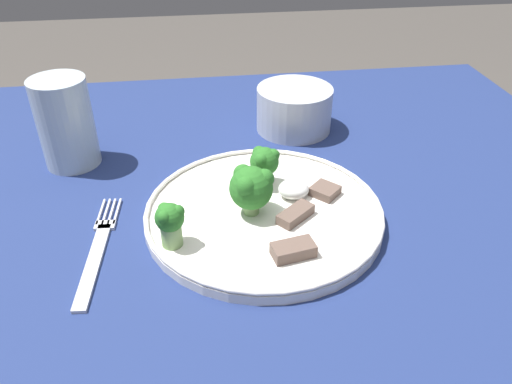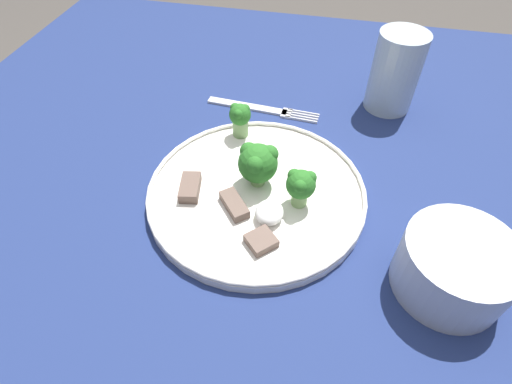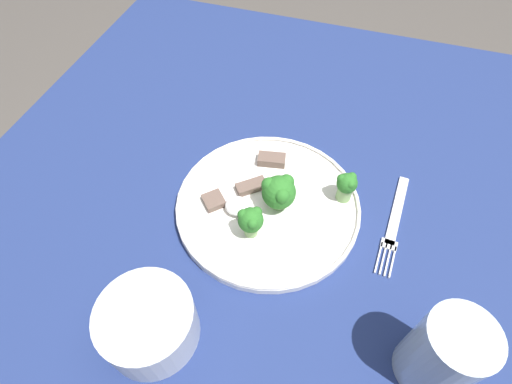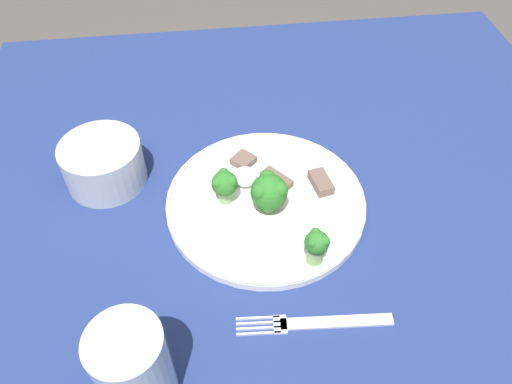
{
  "view_description": "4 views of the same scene",
  "coord_description": "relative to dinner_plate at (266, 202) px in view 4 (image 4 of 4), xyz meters",
  "views": [
    {
      "loc": [
        -0.04,
        -0.44,
        1.15
      ],
      "look_at": [
        0.02,
        0.03,
        0.83
      ],
      "focal_mm": 35.0,
      "sensor_mm": 36.0,
      "label": 1
    },
    {
      "loc": [
        0.38,
        0.12,
        1.18
      ],
      "look_at": [
        0.05,
        0.05,
        0.81
      ],
      "focal_mm": 28.0,
      "sensor_mm": 36.0,
      "label": 2
    },
    {
      "loc": [
        -0.06,
        0.39,
        1.3
      ],
      "look_at": [
        0.05,
        0.05,
        0.82
      ],
      "focal_mm": 28.0,
      "sensor_mm": 36.0,
      "label": 3
    },
    {
      "loc": [
        -0.44,
        0.12,
        1.33
      ],
      "look_at": [
        0.02,
        0.06,
        0.83
      ],
      "focal_mm": 35.0,
      "sensor_mm": 36.0,
      "label": 4
    }
  ],
  "objects": [
    {
      "name": "table",
      "position": [
        -0.03,
        -0.04,
        -0.12
      ],
      "size": [
        1.09,
        1.04,
        0.78
      ],
      "color": "navy",
      "rests_on": "ground_plane"
    },
    {
      "name": "dinner_plate",
      "position": [
        0.0,
        0.0,
        0.0
      ],
      "size": [
        0.29,
        0.29,
        0.02
      ],
      "color": "white",
      "rests_on": "table"
    },
    {
      "name": "fork",
      "position": [
        -0.19,
        -0.03,
        -0.01
      ],
      "size": [
        0.03,
        0.19,
        0.0
      ],
      "color": "silver",
      "rests_on": "table"
    },
    {
      "name": "cream_bowl",
      "position": [
        0.08,
        0.23,
        0.02
      ],
      "size": [
        0.12,
        0.12,
        0.07
      ],
      "color": "#B7BCC6",
      "rests_on": "table"
    },
    {
      "name": "drinking_glass",
      "position": [
        -0.25,
        0.17,
        0.05
      ],
      "size": [
        0.08,
        0.08,
        0.13
      ],
      "color": "#B2C1CC",
      "rests_on": "table"
    },
    {
      "name": "broccoli_floret_near_rim_left",
      "position": [
        0.01,
        0.06,
        0.04
      ],
      "size": [
        0.04,
        0.04,
        0.05
      ],
      "color": "#7FA866",
      "rests_on": "dinner_plate"
    },
    {
      "name": "broccoli_floret_center_left",
      "position": [
        -0.02,
        -0.0,
        0.04
      ],
      "size": [
        0.05,
        0.05,
        0.06
      ],
      "color": "#7FA866",
      "rests_on": "dinner_plate"
    },
    {
      "name": "broccoli_floret_back_left",
      "position": [
        -0.11,
        -0.05,
        0.03
      ],
      "size": [
        0.03,
        0.03,
        0.05
      ],
      "color": "#7FA866",
      "rests_on": "dinner_plate"
    },
    {
      "name": "meat_slice_front_slice",
      "position": [
        0.03,
        -0.02,
        0.01
      ],
      "size": [
        0.05,
        0.05,
        0.01
      ],
      "color": "brown",
      "rests_on": "dinner_plate"
    },
    {
      "name": "meat_slice_middle_slice",
      "position": [
        0.02,
        -0.08,
        0.01
      ],
      "size": [
        0.05,
        0.03,
        0.01
      ],
      "color": "brown",
      "rests_on": "dinner_plate"
    },
    {
      "name": "meat_slice_rear_slice",
      "position": [
        0.08,
        0.02,
        0.01
      ],
      "size": [
        0.04,
        0.04,
        0.01
      ],
      "color": "brown",
      "rests_on": "dinner_plate"
    },
    {
      "name": "sauce_dollop",
      "position": [
        0.04,
        0.03,
        0.01
      ],
      "size": [
        0.04,
        0.03,
        0.02
      ],
      "color": "white",
      "rests_on": "dinner_plate"
    }
  ]
}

